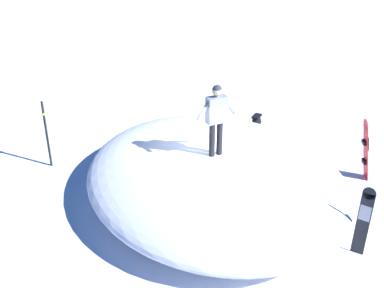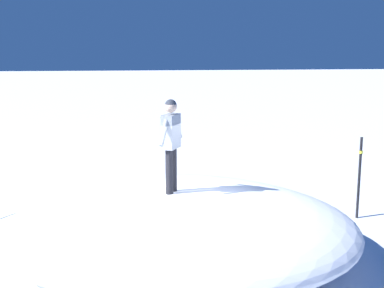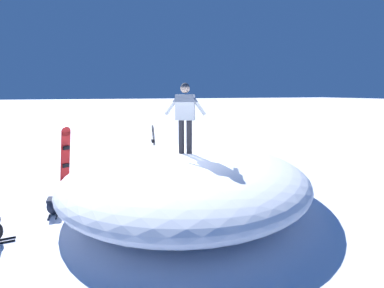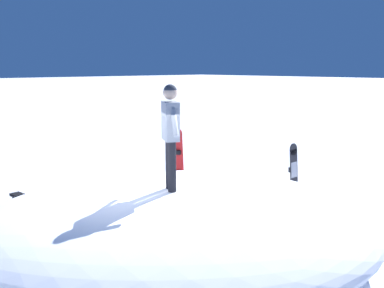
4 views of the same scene
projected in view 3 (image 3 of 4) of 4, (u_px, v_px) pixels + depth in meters
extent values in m
plane|color=white|center=(174.00, 208.00, 7.09)|extent=(240.00, 240.00, 0.00)
ellipsoid|color=white|center=(187.00, 176.00, 7.67)|extent=(9.05, 8.62, 1.21)
cylinder|color=black|center=(189.00, 137.00, 7.44)|extent=(0.14, 0.14, 0.85)
cylinder|color=black|center=(181.00, 137.00, 7.47)|extent=(0.14, 0.14, 0.85)
cube|color=#8C939E|center=(185.00, 107.00, 7.33)|extent=(0.42, 0.52, 0.63)
sphere|color=beige|center=(185.00, 88.00, 7.25)|extent=(0.23, 0.23, 0.23)
cylinder|color=#8C939E|center=(198.00, 105.00, 7.27)|extent=(0.27, 0.39, 0.52)
cylinder|color=#8C939E|center=(172.00, 105.00, 7.37)|extent=(0.27, 0.39, 0.52)
sphere|color=#333842|center=(185.00, 87.00, 7.25)|extent=(0.22, 0.22, 0.22)
cube|color=black|center=(155.00, 148.00, 10.94)|extent=(0.27, 0.12, 1.43)
cylinder|color=black|center=(153.00, 129.00, 10.80)|extent=(0.27, 0.04, 0.27)
cube|color=#B2B2B7|center=(154.00, 141.00, 10.89)|extent=(0.22, 0.03, 0.34)
cube|color=black|center=(153.00, 141.00, 10.87)|extent=(0.19, 0.08, 0.11)
cube|color=black|center=(154.00, 155.00, 10.97)|extent=(0.19, 0.08, 0.11)
cube|color=red|center=(65.00, 157.00, 9.13)|extent=(0.40, 0.40, 1.57)
cylinder|color=red|center=(66.00, 132.00, 8.92)|extent=(0.23, 0.28, 0.30)
cube|color=black|center=(65.00, 148.00, 9.08)|extent=(0.20, 0.25, 0.38)
cube|color=black|center=(66.00, 148.00, 9.03)|extent=(0.18, 0.21, 0.12)
cube|color=black|center=(66.00, 165.00, 9.18)|extent=(0.18, 0.21, 0.12)
ellipsoid|color=#1E2333|center=(53.00, 206.00, 6.74)|extent=(0.40, 0.30, 0.37)
ellipsoid|color=#2B3144|center=(55.00, 206.00, 6.92)|extent=(0.12, 0.22, 0.18)
cube|color=#1E2333|center=(53.00, 200.00, 6.72)|extent=(0.34, 0.26, 0.06)
cylinder|color=#1E2333|center=(49.00, 217.00, 6.55)|extent=(0.27, 0.05, 0.04)
cylinder|color=#1E2333|center=(57.00, 216.00, 6.60)|extent=(0.27, 0.05, 0.04)
cylinder|color=black|center=(6.00, 242.00, 5.47)|extent=(0.07, 0.31, 0.04)
cylinder|color=black|center=(6.00, 239.00, 5.60)|extent=(0.07, 0.31, 0.04)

